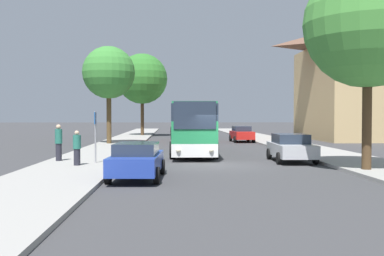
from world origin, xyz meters
The scene contains 15 objects.
ground_plane centered at (0.00, 0.00, 0.00)m, with size 300.00×300.00×0.00m, color #38383A.
sidewalk_left centered at (-7.00, 0.00, 0.07)m, with size 4.00×120.00×0.15m, color gray.
sidewalk_right centered at (7.00, 0.00, 0.07)m, with size 4.00×120.00×0.15m, color gray.
bus_front centered at (-1.18, 6.24, 1.73)m, with size 2.94×10.54×3.22m.
bus_middle centered at (-1.12, 21.35, 1.88)m, with size 3.11×10.46×3.54m.
bus_rear centered at (-1.26, 34.46, 1.74)m, with size 3.03×11.36×3.24m.
parked_car_left_curb centered at (-3.84, -4.83, 0.75)m, with size 2.10×4.49×1.41m.
parked_car_right_near centered at (3.84, 1.43, 0.77)m, with size 2.15×4.37×1.48m.
parked_car_right_far centered at (4.00, 19.57, 0.78)m, with size 2.02×4.02×1.49m.
bus_stop_sign centered at (-6.24, -0.09, 1.72)m, with size 0.08×0.45×2.53m.
pedestrian_waiting_near centered at (-8.28, 0.93, 1.10)m, with size 0.36×0.36×1.86m.
pedestrian_waiting_far centered at (-6.90, -1.24, 0.96)m, with size 0.36×0.36×1.61m.
tree_left_near centered at (-7.80, 15.58, 6.04)m, with size 4.37×4.37×8.11m.
tree_left_far centered at (-6.11, 31.77, 6.88)m, with size 6.00×6.00×9.75m.
tree_right_near centered at (5.84, -3.34, 6.34)m, with size 5.43×5.43×8.92m.
Camera 1 is at (-2.46, -22.19, 2.43)m, focal length 42.00 mm.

